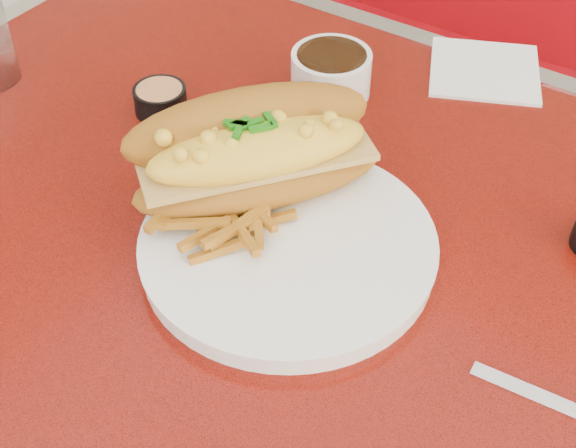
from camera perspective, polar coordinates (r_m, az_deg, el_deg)
The scene contains 9 objects.
diner_table at distance 0.86m, azimuth 3.21°, elevation -10.36°, with size 1.23×0.83×0.77m.
booth_bench_far at distance 1.63m, azimuth 17.68°, elevation 2.83°, with size 1.20×0.51×0.90m.
dinner_plate at distance 0.74m, azimuth 0.00°, elevation -1.63°, with size 0.35×0.35×0.02m.
mac_hoagie at distance 0.76m, azimuth -2.42°, elevation 5.22°, with size 0.24×0.26×0.11m.
fries_pile at distance 0.74m, azimuth -4.78°, elevation 1.07°, with size 0.10×0.10×0.03m, color orange, non-canonical shape.
fork at distance 0.75m, azimuth 3.27°, elevation 0.17°, with size 0.08×0.15×0.00m.
gravy_ramekin at distance 0.93m, azimuth 3.08°, elevation 10.73°, with size 0.12×0.12×0.05m.
sauce_cup_left at distance 0.92m, azimuth -9.07°, elevation 8.79°, with size 0.08×0.08×0.03m.
paper_napkin at distance 1.01m, azimuth 13.81°, elevation 10.57°, with size 0.13×0.13×0.00m, color white.
Camera 1 is at (0.24, -0.44, 1.31)m, focal length 50.00 mm.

